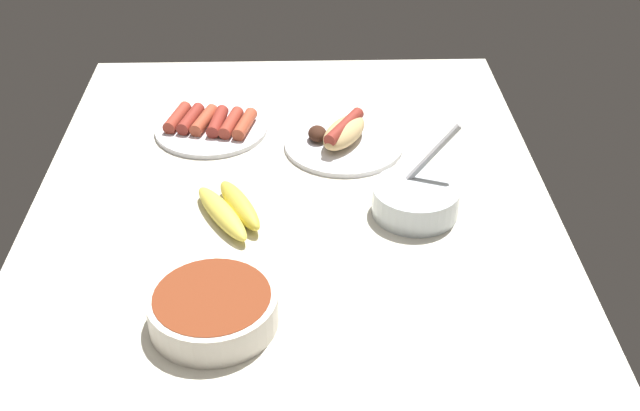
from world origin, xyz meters
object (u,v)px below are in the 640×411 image
bowl_chili (213,308)px  banana_bunch (231,209)px  plate_sausages (211,125)px  plate_hotdog_assembled (343,138)px  bowl_coleslaw (416,199)px

bowl_chili → banana_bunch: bearing=-1.8°
plate_sausages → plate_hotdog_assembled: (-6.86, -25.71, 0.58)cm
plate_sausages → banana_bunch: size_ratio=1.24×
plate_sausages → bowl_chili: (-55.30, -5.00, 1.53)cm
bowl_chili → banana_bunch: size_ratio=1.02×
bowl_chili → bowl_coleslaw: (26.19, -31.81, 0.07)cm
plate_hotdog_assembled → bowl_chili: bearing=156.9°
plate_sausages → banana_bunch: (-29.78, -5.79, 0.51)cm
plate_hotdog_assembled → banana_bunch: (-22.93, 19.92, -0.07)cm
plate_hotdog_assembled → bowl_coleslaw: 24.89cm
plate_sausages → banana_bunch: banana_bunch is taller
plate_sausages → bowl_coleslaw: bearing=-128.3°
bowl_coleslaw → banana_bunch: size_ratio=0.82×
plate_sausages → plate_hotdog_assembled: 26.62cm
plate_hotdog_assembled → bowl_chili: 52.70cm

